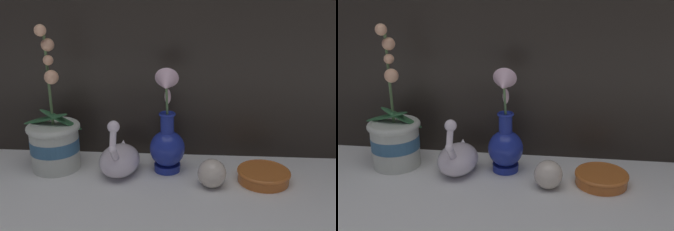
{
  "view_description": "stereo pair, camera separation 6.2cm",
  "coord_description": "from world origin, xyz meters",
  "views": [
    {
      "loc": [
        0.09,
        -0.93,
        0.54
      ],
      "look_at": [
        0.02,
        0.13,
        0.18
      ],
      "focal_mm": 42.0,
      "sensor_mm": 36.0,
      "label": 1
    },
    {
      "loc": [
        0.15,
        -0.92,
        0.54
      ],
      "look_at": [
        0.02,
        0.13,
        0.18
      ],
      "focal_mm": 42.0,
      "sensor_mm": 36.0,
      "label": 2
    }
  ],
  "objects": [
    {
      "name": "orchid_potted_plant",
      "position": [
        -0.33,
        0.14,
        0.09
      ],
      "size": [
        0.2,
        0.16,
        0.43
      ],
      "color": "beige",
      "rests_on": "ground_plane"
    },
    {
      "name": "amber_dish",
      "position": [
        0.29,
        0.1,
        0.02
      ],
      "size": [
        0.15,
        0.15,
        0.04
      ],
      "color": "#C66628",
      "rests_on": "ground_plane"
    },
    {
      "name": "blue_vase",
      "position": [
        0.01,
        0.14,
        0.1
      ],
      "size": [
        0.11,
        0.13,
        0.32
      ],
      "color": "navy",
      "rests_on": "ground_plane"
    },
    {
      "name": "swan_figurine",
      "position": [
        -0.13,
        0.12,
        0.05
      ],
      "size": [
        0.12,
        0.2,
        0.19
      ],
      "color": "white",
      "rests_on": "ground_plane"
    },
    {
      "name": "glass_sphere",
      "position": [
        0.14,
        0.06,
        0.04
      ],
      "size": [
        0.08,
        0.08,
        0.08
      ],
      "color": "beige",
      "rests_on": "ground_plane"
    },
    {
      "name": "ground_plane",
      "position": [
        0.0,
        0.0,
        0.0
      ],
      "size": [
        2.8,
        2.8,
        0.0
      ],
      "primitive_type": "plane",
      "color": "silver"
    }
  ]
}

